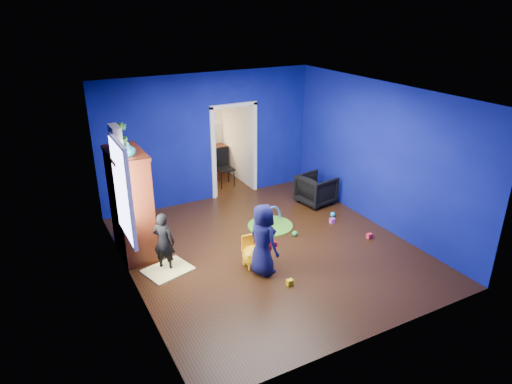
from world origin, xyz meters
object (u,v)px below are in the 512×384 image
tv_armoire (131,204)px  study_desk (210,160)px  armchair (316,189)px  play_mat (270,226)px  child_black (164,241)px  child_navy (263,240)px  toddler_red (266,245)px  crt_tv (133,202)px  hopper_ball (253,256)px  vase (128,149)px  kid_chair (252,253)px  folding_chair (225,168)px

tv_armoire → study_desk: size_ratio=2.23×
armchair → play_mat: bearing=99.7°
child_black → child_navy: (1.43, -0.90, 0.10)m
toddler_red → play_mat: bearing=104.3°
armchair → study_desk: study_desk is taller
crt_tv → hopper_ball: 2.33m
tv_armoire → hopper_ball: bearing=-39.9°
hopper_ball → study_desk: 4.76m
toddler_red → crt_tv: bearing=-174.6°
child_black → child_navy: bearing=-171.1°
child_black → vase: size_ratio=4.44×
toddler_red → play_mat: size_ratio=1.00×
armchair → child_black: 4.03m
armchair → crt_tv: (-4.17, -0.29, 0.68)m
crt_tv → armchair: bearing=3.9°
child_navy → tv_armoire: 2.44m
armchair → tv_armoire: size_ratio=0.38×
child_black → kid_chair: bearing=-163.7°
child_black → vase: (-0.32, 0.47, 1.55)m
kid_chair → study_desk: bearing=78.1°
tv_armoire → folding_chair: size_ratio=2.13×
vase → hopper_ball: 2.77m
armchair → folding_chair: bearing=25.7°
armchair → tv_armoire: 4.27m
kid_chair → play_mat: 1.56m
armchair → play_mat: size_ratio=0.79×
kid_chair → play_mat: (1.02, 1.16, -0.24)m
child_navy → study_desk: (1.07, 4.87, -0.25)m
crt_tv → study_desk: crt_tv is taller
vase → folding_chair: (2.82, 2.54, -1.62)m
vase → play_mat: vase is taller
child_navy → hopper_ball: (-0.05, 0.25, -0.43)m
folding_chair → crt_tv: bearing=-141.1°
child_navy → crt_tv: (-1.71, 1.67, 0.39)m
tv_armoire → vase: bearing=-90.0°
tv_armoire → toddler_red: bearing=-41.0°
child_black → armchair: bearing=-123.7°
hopper_ball → vase: bearing=146.6°
folding_chair → toddler_red: bearing=-104.4°
play_mat → kid_chair: bearing=-131.4°
child_black → vase: vase is taller
crt_tv → folding_chair: (2.78, 2.24, -0.56)m
hopper_ball → child_navy: bearing=-78.7°
toddler_red → child_navy: bearing=-95.3°
child_navy → hopper_ball: 0.50m
tv_armoire → play_mat: bearing=-5.1°
tv_armoire → play_mat: (2.71, -0.24, -0.97)m
hopper_ball → toddler_red: bearing=-52.3°
armchair → play_mat: 1.62m
armchair → kid_chair: armchair is taller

